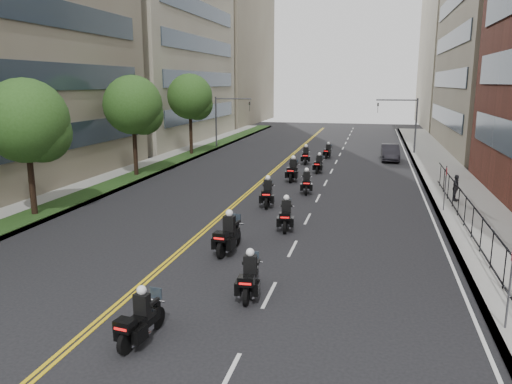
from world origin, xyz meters
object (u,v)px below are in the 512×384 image
(motorcycle_5, at_px, (306,183))
(pedestrian_c, at_px, (456,188))
(motorcycle_4, at_px, (268,194))
(motorcycle_7, at_px, (319,165))
(motorcycle_0, at_px, (140,320))
(motorcycle_1, at_px, (250,278))
(motorcycle_9, at_px, (328,152))
(motorcycle_6, at_px, (293,171))
(parked_sedan, at_px, (390,153))
(motorcycle_8, at_px, (306,156))
(motorcycle_2, at_px, (228,236))
(motorcycle_3, at_px, (286,216))

(motorcycle_5, xyz_separation_m, pedestrian_c, (9.07, -0.73, 0.28))
(motorcycle_4, xyz_separation_m, motorcycle_7, (1.71, 11.84, -0.07))
(motorcycle_0, relative_size, motorcycle_7, 1.00)
(motorcycle_1, xyz_separation_m, motorcycle_9, (-0.35, 32.55, -0.05))
(motorcycle_1, relative_size, motorcycle_5, 1.00)
(motorcycle_6, distance_m, motorcycle_9, 12.21)
(motorcycle_1, bearing_deg, motorcycle_9, 85.63)
(motorcycle_6, distance_m, parked_sedan, 13.92)
(motorcycle_8, height_order, motorcycle_9, motorcycle_8)
(motorcycle_6, bearing_deg, motorcycle_0, -90.38)
(motorcycle_6, relative_size, parked_sedan, 0.56)
(motorcycle_2, relative_size, motorcycle_6, 0.99)
(pedestrian_c, bearing_deg, motorcycle_3, 152.39)
(motorcycle_8, distance_m, parked_sedan, 8.28)
(motorcycle_4, height_order, motorcycle_9, motorcycle_4)
(motorcycle_4, distance_m, motorcycle_9, 20.07)
(parked_sedan, bearing_deg, motorcycle_8, -154.69)
(motorcycle_4, height_order, motorcycle_7, motorcycle_4)
(parked_sedan, bearing_deg, motorcycle_5, -111.36)
(motorcycle_0, xyz_separation_m, motorcycle_4, (0.19, 16.19, 0.07))
(motorcycle_6, xyz_separation_m, motorcycle_8, (-0.15, 8.17, -0.06))
(motorcycle_2, height_order, motorcycle_3, motorcycle_2)
(motorcycle_5, height_order, motorcycle_9, motorcycle_5)
(motorcycle_4, xyz_separation_m, motorcycle_6, (0.23, 7.89, 0.03))
(parked_sedan, distance_m, pedestrian_c, 16.86)
(motorcycle_9, xyz_separation_m, parked_sedan, (5.78, -0.22, 0.13))
(motorcycle_3, relative_size, motorcycle_4, 0.95)
(motorcycle_9, height_order, pedestrian_c, pedestrian_c)
(motorcycle_5, xyz_separation_m, motorcycle_9, (-0.06, 16.01, -0.05))
(motorcycle_0, height_order, motorcycle_8, motorcycle_8)
(motorcycle_2, bearing_deg, motorcycle_8, 95.13)
(motorcycle_5, distance_m, motorcycle_9, 16.01)
(motorcycle_1, relative_size, motorcycle_8, 0.96)
(motorcycle_0, xyz_separation_m, motorcycle_5, (1.95, 20.19, 0.02))
(motorcycle_9, bearing_deg, motorcycle_0, -85.79)
(motorcycle_1, bearing_deg, pedestrian_c, 55.97)
(motorcycle_7, relative_size, motorcycle_8, 0.94)
(parked_sedan, bearing_deg, motorcycle_2, -106.17)
(motorcycle_3, bearing_deg, motorcycle_4, 106.72)
(motorcycle_5, relative_size, motorcycle_9, 1.09)
(motorcycle_2, bearing_deg, pedestrian_c, 52.49)
(motorcycle_7, bearing_deg, motorcycle_2, -90.54)
(motorcycle_1, height_order, motorcycle_9, motorcycle_1)
(parked_sedan, bearing_deg, motorcycle_9, 176.33)
(motorcycle_3, relative_size, motorcycle_9, 1.12)
(motorcycle_8, relative_size, parked_sedan, 0.52)
(motorcycle_0, height_order, motorcycle_2, motorcycle_2)
(motorcycle_6, relative_size, motorcycle_8, 1.08)
(motorcycle_4, bearing_deg, motorcycle_5, 59.06)
(parked_sedan, bearing_deg, motorcycle_6, -122.79)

